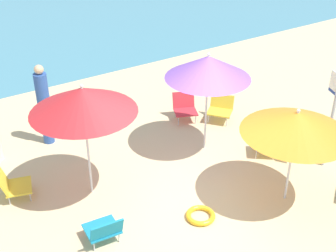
# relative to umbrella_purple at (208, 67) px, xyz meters

# --- Properties ---
(ground_plane) EXTENTS (40.00, 40.00, 0.00)m
(ground_plane) POSITION_rel_umbrella_purple_xyz_m (-1.23, -1.34, -1.82)
(ground_plane) COLOR #D3BC8C
(umbrella_purple) EXTENTS (1.68, 1.68, 2.10)m
(umbrella_purple) POSITION_rel_umbrella_purple_xyz_m (0.00, 0.00, 0.00)
(umbrella_purple) COLOR silver
(umbrella_purple) RESTS_ON ground_plane
(umbrella_red) EXTENTS (1.79, 1.79, 2.14)m
(umbrella_red) POSITION_rel_umbrella_purple_xyz_m (-2.61, -0.07, 0.04)
(umbrella_red) COLOR silver
(umbrella_red) RESTS_ON ground_plane
(umbrella_orange) EXTENTS (1.82, 1.82, 1.79)m
(umbrella_orange) POSITION_rel_umbrella_purple_xyz_m (0.18, -2.13, -0.28)
(umbrella_orange) COLOR silver
(umbrella_orange) RESTS_ON ground_plane
(beach_chair_a) EXTENTS (0.65, 0.66, 0.57)m
(beach_chair_a) POSITION_rel_umbrella_purple_xyz_m (-3.84, 0.56, -1.54)
(beach_chair_a) COLOR gold
(beach_chair_a) RESTS_ON ground_plane
(beach_chair_c) EXTENTS (0.57, 0.60, 0.55)m
(beach_chair_c) POSITION_rel_umbrella_purple_xyz_m (-3.00, -1.37, -1.54)
(beach_chair_c) COLOR teal
(beach_chair_c) RESTS_ON ground_plane
(beach_chair_d) EXTENTS (0.76, 0.74, 0.64)m
(beach_chair_d) POSITION_rel_umbrella_purple_xyz_m (0.98, -0.96, -1.49)
(beach_chair_d) COLOR gold
(beach_chair_d) RESTS_ON ground_plane
(beach_chair_e) EXTENTS (0.75, 0.75, 0.56)m
(beach_chair_e) POSITION_rel_umbrella_purple_xyz_m (1.06, 0.79, -1.51)
(beach_chair_e) COLOR gold
(beach_chair_e) RESTS_ON ground_plane
(beach_chair_f) EXTENTS (0.68, 0.71, 0.60)m
(beach_chair_f) POSITION_rel_umbrella_purple_xyz_m (0.39, 1.28, -1.50)
(beach_chair_f) COLOR red
(beach_chair_f) RESTS_ON ground_plane
(person_a) EXTENTS (0.27, 0.27, 1.76)m
(person_a) POSITION_rel_umbrella_purple_xyz_m (-2.64, 2.02, -0.91)
(person_a) COLOR #2D519E
(person_a) RESTS_ON ground_plane
(warning_sign) EXTENTS (0.23, 0.52, 1.97)m
(warning_sign) POSITION_rel_umbrella_purple_xyz_m (1.57, -1.79, -0.51)
(warning_sign) COLOR #ADADB2
(warning_sign) RESTS_ON ground_plane
(swim_ring) EXTENTS (0.50, 0.50, 0.09)m
(swim_ring) POSITION_rel_umbrella_purple_xyz_m (-1.39, -1.72, -1.78)
(swim_ring) COLOR yellow
(swim_ring) RESTS_ON ground_plane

